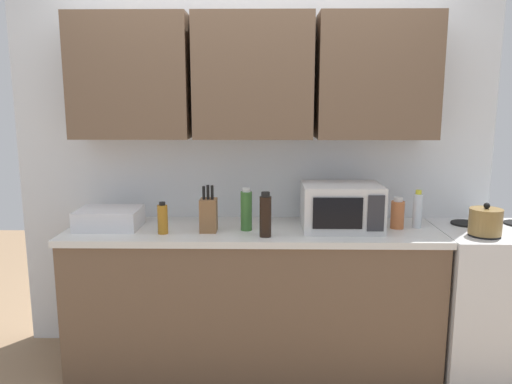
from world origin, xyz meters
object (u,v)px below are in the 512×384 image
object	(u,v)px
bottle_clear_tall	(418,210)
bottle_soy_dark	(265,215)
kettle	(485,221)
bottle_amber_vinegar	(163,219)
microwave	(341,207)
dish_rack	(109,218)
stove_range	(496,299)
bottle_spice_jar	(397,214)
knife_block	(209,215)
bottle_green_oil	(246,210)

from	to	relation	value
bottle_clear_tall	bottle_soy_dark	xyz separation A→B (m)	(-0.95, -0.22, 0.01)
kettle	bottle_amber_vinegar	world-z (taller)	kettle
microwave	dish_rack	xyz separation A→B (m)	(-1.44, 0.01, -0.08)
stove_range	bottle_amber_vinegar	size ratio (longest dim) A/B	4.75
microwave	dish_rack	bearing A→B (deg)	179.69
microwave	bottle_spice_jar	distance (m)	0.36
stove_range	bottle_clear_tall	xyz separation A→B (m)	(-0.51, 0.05, 0.56)
kettle	knife_block	bearing A→B (deg)	177.19
bottle_amber_vinegar	bottle_clear_tall	world-z (taller)	bottle_clear_tall
kettle	bottle_clear_tall	distance (m)	0.39
kettle	bottle_clear_tall	bearing A→B (deg)	150.66
bottle_green_oil	dish_rack	bearing A→B (deg)	176.90
kettle	bottle_spice_jar	size ratio (longest dim) A/B	0.96
bottle_clear_tall	kettle	bearing A→B (deg)	-29.34
kettle	bottle_amber_vinegar	size ratio (longest dim) A/B	0.98
microwave	bottle_amber_vinegar	size ratio (longest dim) A/B	2.50
dish_rack	bottle_amber_vinegar	world-z (taller)	bottle_amber_vinegar
bottle_amber_vinegar	bottle_spice_jar	size ratio (longest dim) A/B	0.98
knife_block	bottle_amber_vinegar	bearing A→B (deg)	-168.25
knife_block	bottle_green_oil	size ratio (longest dim) A/B	1.09
kettle	knife_block	xyz separation A→B (m)	(-1.63, 0.08, 0.02)
dish_rack	knife_block	bearing A→B (deg)	-7.26
knife_block	bottle_green_oil	bearing A→B (deg)	8.45
kettle	knife_block	world-z (taller)	knife_block
knife_block	bottle_clear_tall	distance (m)	1.30
stove_range	bottle_spice_jar	world-z (taller)	bottle_spice_jar
bottle_green_oil	bottle_soy_dark	size ratio (longest dim) A/B	0.99
microwave	bottle_green_oil	bearing A→B (deg)	-176.22
dish_rack	knife_block	xyz separation A→B (m)	(0.63, -0.08, 0.04)
stove_range	bottle_clear_tall	size ratio (longest dim) A/B	3.82
knife_block	bottle_amber_vinegar	xyz separation A→B (m)	(-0.27, -0.06, -0.01)
stove_range	microwave	distance (m)	1.15
bottle_green_oil	bottle_clear_tall	bearing A→B (deg)	4.14
dish_rack	bottle_spice_jar	xyz separation A→B (m)	(1.79, 0.02, 0.03)
bottle_green_oil	bottle_spice_jar	size ratio (longest dim) A/B	1.34
microwave	bottle_amber_vinegar	xyz separation A→B (m)	(-1.08, -0.13, -0.05)
dish_rack	knife_block	size ratio (longest dim) A/B	1.32
stove_range	knife_block	distance (m)	1.88
kettle	bottle_soy_dark	distance (m)	1.29
bottle_spice_jar	knife_block	bearing A→B (deg)	-175.31
bottle_spice_jar	bottle_amber_vinegar	bearing A→B (deg)	-173.97
knife_block	bottle_soy_dark	world-z (taller)	knife_block
kettle	microwave	distance (m)	0.84
bottle_clear_tall	bottle_spice_jar	size ratio (longest dim) A/B	1.22
bottle_clear_tall	bottle_spice_jar	bearing A→B (deg)	-173.17
microwave	kettle	bearing A→B (deg)	-10.52
bottle_green_oil	bottle_clear_tall	xyz separation A→B (m)	(1.06, 0.08, -0.01)
microwave	bottle_spice_jar	bearing A→B (deg)	3.76
bottle_spice_jar	bottle_soy_dark	world-z (taller)	bottle_soy_dark
dish_rack	bottle_clear_tall	world-z (taller)	bottle_clear_tall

